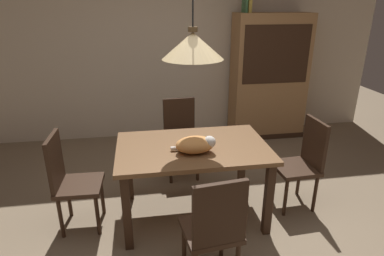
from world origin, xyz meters
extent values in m
plane|color=#847056|center=(0.00, 0.00, 0.00)|extent=(10.00, 10.00, 0.00)
cube|color=beige|center=(0.00, 2.65, 1.45)|extent=(6.40, 0.10, 2.90)
cube|color=brown|center=(-0.04, 0.42, 0.73)|extent=(1.40, 0.90, 0.04)
cube|color=#382316|center=(-0.66, 0.03, 0.35)|extent=(0.07, 0.07, 0.71)
cube|color=#382316|center=(0.58, 0.03, 0.35)|extent=(0.07, 0.07, 0.71)
cube|color=#382316|center=(-0.66, 0.81, 0.35)|extent=(0.07, 0.07, 0.71)
cube|color=#382316|center=(0.58, 0.81, 0.35)|extent=(0.07, 0.07, 0.71)
cube|color=#382316|center=(-0.04, -0.38, 0.43)|extent=(0.44, 0.44, 0.04)
cube|color=#322014|center=(-0.02, -0.56, 0.69)|extent=(0.38, 0.08, 0.48)
cylinder|color=#382316|center=(0.10, -0.20, 0.21)|extent=(0.04, 0.04, 0.41)
cylinder|color=#382316|center=(-0.22, -0.24, 0.21)|extent=(0.04, 0.04, 0.41)
cube|color=#382316|center=(1.01, 0.42, 0.43)|extent=(0.42, 0.42, 0.04)
cube|color=#322014|center=(1.19, 0.43, 0.69)|extent=(0.05, 0.38, 0.48)
cylinder|color=#382316|center=(0.84, 0.57, 0.21)|extent=(0.04, 0.04, 0.41)
cylinder|color=#382316|center=(0.85, 0.25, 0.21)|extent=(0.04, 0.04, 0.41)
cylinder|color=#382316|center=(1.16, 0.58, 0.21)|extent=(0.04, 0.04, 0.41)
cylinder|color=#382316|center=(1.17, 0.27, 0.21)|extent=(0.04, 0.04, 0.41)
cube|color=#382316|center=(-0.04, 1.22, 0.43)|extent=(0.42, 0.42, 0.04)
cube|color=#322014|center=(-0.05, 1.40, 0.69)|extent=(0.38, 0.05, 0.48)
cylinder|color=#382316|center=(-0.20, 1.05, 0.21)|extent=(0.04, 0.04, 0.41)
cylinder|color=#382316|center=(0.12, 1.06, 0.21)|extent=(0.04, 0.04, 0.41)
cylinder|color=#382316|center=(-0.21, 1.37, 0.21)|extent=(0.04, 0.04, 0.41)
cylinder|color=#382316|center=(0.11, 1.38, 0.21)|extent=(0.04, 0.04, 0.41)
cube|color=#382316|center=(-1.09, 0.42, 0.43)|extent=(0.41, 0.41, 0.04)
cube|color=#322014|center=(-1.27, 0.42, 0.69)|extent=(0.05, 0.38, 0.48)
cylinder|color=#382316|center=(-0.94, 0.25, 0.21)|extent=(0.04, 0.04, 0.41)
cylinder|color=#382316|center=(-0.93, 0.57, 0.21)|extent=(0.04, 0.04, 0.41)
cylinder|color=#382316|center=(-1.26, 0.26, 0.21)|extent=(0.04, 0.04, 0.41)
cylinder|color=#382316|center=(-1.25, 0.58, 0.21)|extent=(0.04, 0.04, 0.41)
ellipsoid|color=#E59951|center=(-0.05, 0.28, 0.82)|extent=(0.34, 0.22, 0.15)
sphere|color=white|center=(0.08, 0.26, 0.85)|extent=(0.11, 0.11, 0.11)
cylinder|color=white|center=(-0.17, 0.34, 0.78)|extent=(0.18, 0.04, 0.04)
cone|color=beige|center=(-0.04, 0.42, 1.66)|extent=(0.52, 0.52, 0.22)
cylinder|color=#513D23|center=(-0.04, 0.42, 1.79)|extent=(0.08, 0.08, 0.04)
cube|color=#A87A4C|center=(1.43, 2.32, 0.93)|extent=(1.10, 0.44, 1.85)
cube|color=#382316|center=(1.43, 2.10, 1.29)|extent=(0.97, 0.01, 0.81)
cube|color=#382316|center=(1.43, 2.32, 0.04)|extent=(1.12, 0.45, 0.08)
cube|color=#427A4C|center=(1.00, 2.32, 1.98)|extent=(0.03, 0.20, 0.26)
cube|color=gold|center=(1.05, 2.32, 1.94)|extent=(0.04, 0.20, 0.18)
camera|label=1|loc=(-0.49, -2.31, 2.01)|focal=30.67mm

